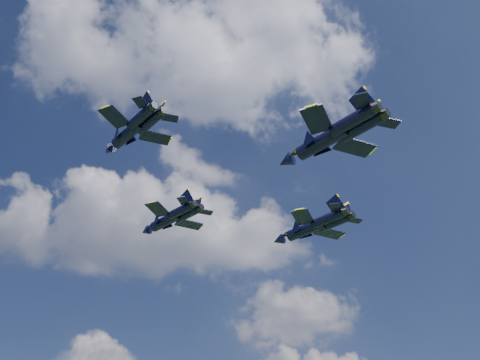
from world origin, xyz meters
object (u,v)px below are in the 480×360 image
jet_lead (164,221)px  jet_right (304,230)px  jet_left (126,135)px  jet_slot (319,143)px

jet_lead → jet_right: jet_right is taller
jet_lead → jet_left: bearing=-141.4°
jet_right → jet_slot: jet_right is taller
jet_lead → jet_left: (-2.77, -25.76, -1.21)m
jet_lead → jet_slot: (23.18, -25.31, -1.57)m
jet_lead → jet_right: bearing=-39.0°
jet_left → jet_slot: jet_slot is taller
jet_left → jet_right: jet_right is taller
jet_lead → jet_slot: bearing=-92.8°
jet_lead → jet_right: size_ratio=0.87×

